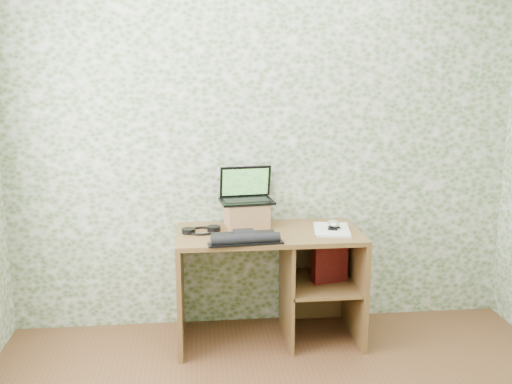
{
  "coord_description": "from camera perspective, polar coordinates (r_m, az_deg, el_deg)",
  "views": [
    {
      "loc": [
        -0.46,
        -2.12,
        1.78
      ],
      "look_at": [
        -0.09,
        1.39,
        1.03
      ],
      "focal_mm": 40.0,
      "sensor_mm": 36.0,
      "label": 1
    }
  ],
  "objects": [
    {
      "name": "notepad",
      "position": [
        3.78,
        7.58,
        -3.75
      ],
      "size": [
        0.28,
        0.36,
        0.02
      ],
      "primitive_type": "cube",
      "rotation": [
        0.0,
        0.0,
        -0.17
      ],
      "color": "silver",
      "rests_on": "desk"
    },
    {
      "name": "red_box",
      "position": [
        3.87,
        7.37,
        -6.9
      ],
      "size": [
        0.25,
        0.12,
        0.28
      ],
      "primitive_type": "cube",
      "rotation": [
        0.0,
        0.0,
        0.22
      ],
      "color": "maroon",
      "rests_on": "desk"
    },
    {
      "name": "pen",
      "position": [
        3.86,
        8.0,
        -3.26
      ],
      "size": [
        0.02,
        0.17,
        0.01
      ],
      "primitive_type": "cylinder",
      "rotation": [
        1.57,
        0.0,
        0.09
      ],
      "color": "black",
      "rests_on": "notepad"
    },
    {
      "name": "wall_back",
      "position": [
        3.92,
        0.78,
        5.02
      ],
      "size": [
        3.5,
        0.0,
        3.5
      ],
      "primitive_type": "plane",
      "rotation": [
        1.57,
        0.0,
        0.0
      ],
      "color": "silver",
      "rests_on": "ground"
    },
    {
      "name": "mouse",
      "position": [
        3.78,
        7.75,
        -3.32
      ],
      "size": [
        0.11,
        0.14,
        0.04
      ],
      "primitive_type": "ellipsoid",
      "rotation": [
        0.0,
        0.0,
        -0.32
      ],
      "color": "silver",
      "rests_on": "notepad"
    },
    {
      "name": "laptop",
      "position": [
        3.84,
        -0.99,
        -0.13
      ],
      "size": [
        0.38,
        0.29,
        0.23
      ],
      "rotation": [
        0.0,
        0.0,
        0.12
      ],
      "color": "black",
      "rests_on": "riser"
    },
    {
      "name": "riser",
      "position": [
        3.83,
        -0.94,
        -2.26
      ],
      "size": [
        0.3,
        0.26,
        0.17
      ],
      "primitive_type": "cube",
      "rotation": [
        0.0,
        0.0,
        0.12
      ],
      "color": "#A47349",
      "rests_on": "desk"
    },
    {
      "name": "desk",
      "position": [
        3.85,
        2.4,
        -7.68
      ],
      "size": [
        1.2,
        0.6,
        0.75
      ],
      "color": "brown",
      "rests_on": "floor"
    },
    {
      "name": "keyboard",
      "position": [
        3.52,
        -1.12,
        -4.6
      ],
      "size": [
        0.47,
        0.26,
        0.06
      ],
      "rotation": [
        0.0,
        0.0,
        0.08
      ],
      "color": "black",
      "rests_on": "desk"
    },
    {
      "name": "headphones",
      "position": [
        3.74,
        -5.49,
        -3.83
      ],
      "size": [
        0.25,
        0.22,
        0.03
      ],
      "rotation": [
        0.0,
        0.0,
        0.23
      ],
      "color": "black",
      "rests_on": "desk"
    }
  ]
}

